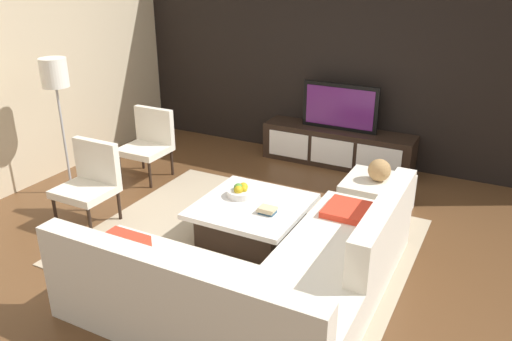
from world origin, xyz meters
The scene contains 15 objects.
ground_plane centered at (0.00, 0.00, 0.00)m, with size 14.00×14.00×0.00m, color brown.
feature_wall_back centered at (0.00, 2.70, 1.40)m, with size 6.40×0.12×2.80m, color black.
side_wall_left centered at (-3.20, 0.20, 1.40)m, with size 0.12×5.20×2.80m, color beige.
area_rug centered at (-0.10, 0.00, 0.01)m, with size 3.12×2.58×0.01m, color tan.
media_console centered at (0.00, 2.40, 0.25)m, with size 2.04×0.47×0.50m.
television centered at (0.00, 2.40, 0.81)m, with size 1.02×0.06×0.62m.
sectional_couch centered at (0.51, -0.84, 0.28)m, with size 2.27×2.41×0.80m.
coffee_table centered at (-0.10, 0.10, 0.20)m, with size 1.04×1.06×0.38m.
accent_chair_near centered at (-1.78, -0.34, 0.49)m, with size 0.56×0.51×0.87m.
floor_lamp centered at (-2.54, 0.05, 1.34)m, with size 0.30×0.30×1.62m.
ottoman centered at (0.87, 1.19, 0.20)m, with size 0.70×0.70×0.40m, color silver.
fruit_bowl centered at (-0.28, 0.20, 0.43)m, with size 0.28×0.28×0.14m.
accent_chair_far centered at (-2.02, 0.93, 0.49)m, with size 0.56×0.53×0.87m.
decorative_ball centered at (0.87, 1.19, 0.52)m, with size 0.24×0.24×0.24m, color #AD8451.
book_stack centered at (0.12, -0.01, 0.41)m, with size 0.18×0.12×0.06m.
Camera 1 is at (2.02, -3.91, 2.63)m, focal length 35.89 mm.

